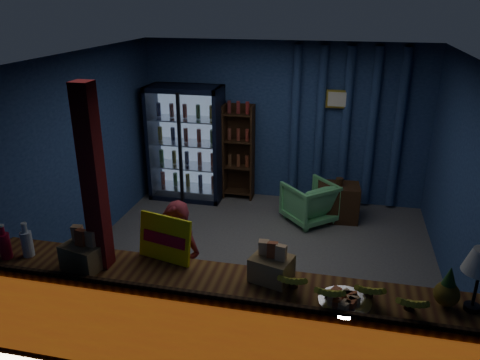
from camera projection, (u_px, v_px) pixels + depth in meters
The scene contains 18 objects.
ground at pixel (256, 261), 6.08m from camera, with size 4.60×4.60×0.00m, color #515154.
room_walls at pixel (258, 146), 5.51m from camera, with size 4.60×4.60×4.60m.
counter at pixel (216, 325), 4.18m from camera, with size 4.40×0.57×0.99m.
support_post at pixel (99, 230), 4.10m from camera, with size 0.16×0.16×2.60m, color maroon.
beverage_cooler at pixel (188, 143), 7.81m from camera, with size 1.20×0.62×1.90m.
bottle_shelf at pixel (239, 152), 7.81m from camera, with size 0.50×0.28×1.60m.
curtain_folds at pixel (345, 127), 7.35m from camera, with size 1.74×0.14×2.50m.
framed_picture at pixel (338, 99), 7.17m from camera, with size 0.36×0.04×0.28m.
shopkeeper at pixel (179, 267), 4.68m from camera, with size 0.50×0.33×1.38m, color maroon.
green_chair at pixel (310, 202), 7.08m from camera, with size 0.67×0.69×0.63m, color #5DBA70.
side_table at pixel (338, 202), 7.16m from camera, with size 0.65×0.50×0.67m.
yellow_sign at pixel (165, 238), 4.24m from camera, with size 0.54×0.23×0.43m.
soda_bottles at pixel (9, 242), 4.34m from camera, with size 0.45×0.18×0.34m.
snack_box_left at pixel (85, 253), 4.15m from camera, with size 0.41×0.36×0.37m.
snack_box_centre at pixel (272, 267), 3.97m from camera, with size 0.39×0.35×0.35m.
pastry_tray at pixel (345, 300), 3.69m from camera, with size 0.42×0.42×0.07m.
banana_bunches at pixel (350, 290), 3.69m from camera, with size 1.18×0.32×0.19m.
pineapple at pixel (447, 290), 3.61m from camera, with size 0.20×0.20×0.34m.
Camera 1 is at (0.97, -5.19, 3.20)m, focal length 35.00 mm.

